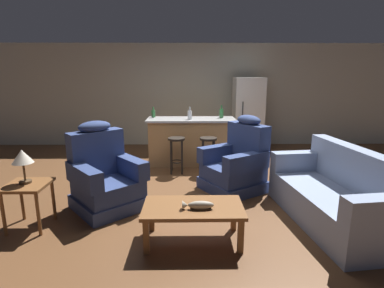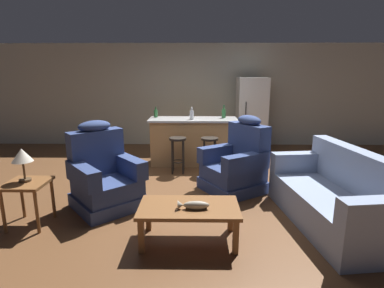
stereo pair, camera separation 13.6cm
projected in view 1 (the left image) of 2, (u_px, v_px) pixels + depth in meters
name	position (u px, v px, depth m)	size (l,w,h in m)	color
ground_plane	(192.00, 186.00, 5.02)	(12.00, 12.00, 0.00)	brown
back_wall	(190.00, 95.00, 7.77)	(12.00, 0.05, 2.60)	#B2B2A3
coffee_table	(193.00, 211.00, 3.29)	(1.10, 0.60, 0.42)	brown
fish_figurine	(198.00, 205.00, 3.20)	(0.34, 0.10, 0.10)	#4C3823
couch	(336.00, 197.00, 3.73)	(1.06, 1.99, 0.94)	#8493B2
recliner_near_lamp	(105.00, 178.00, 4.17)	(1.18, 1.18, 1.20)	navy
recliner_near_island	(237.00, 164.00, 4.81)	(1.16, 1.16, 1.20)	navy
end_table	(28.00, 192.00, 3.58)	(0.48, 0.48, 0.56)	brown
table_lamp	(22.00, 158.00, 3.51)	(0.24, 0.24, 0.41)	#4C3823
kitchen_island	(191.00, 141.00, 6.23)	(1.80, 0.70, 0.95)	#AD7F4C
bar_stool_left	(177.00, 149.00, 5.61)	(0.32, 0.32, 0.68)	black
bar_stool_right	(208.00, 148.00, 5.62)	(0.32, 0.32, 0.68)	black
refrigerator	(248.00, 114.00, 7.33)	(0.70, 0.69, 1.76)	white
bottle_tall_green	(190.00, 115.00, 5.99)	(0.09, 0.09, 0.25)	silver
bottle_short_amber	(153.00, 113.00, 6.27)	(0.08, 0.08, 0.22)	#2D6B38
bottle_wine_dark	(221.00, 113.00, 6.22)	(0.08, 0.08, 0.26)	#2D6B38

